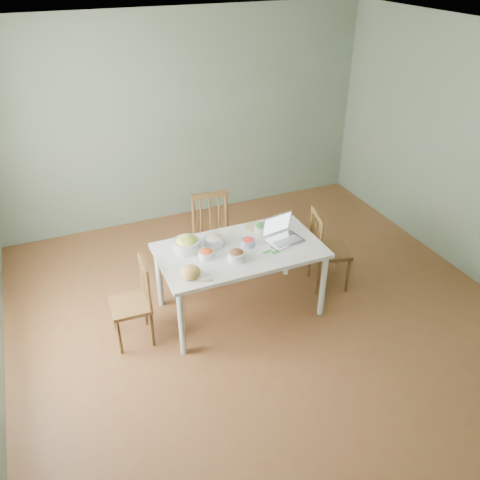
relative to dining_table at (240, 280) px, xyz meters
name	(u,v)px	position (x,y,z in m)	size (l,w,h in m)	color
floor	(264,316)	(0.18, -0.20, -0.38)	(5.00, 5.00, 0.00)	brown
ceiling	(272,40)	(0.18, -0.20, 2.32)	(5.00, 5.00, 0.00)	white
wall_back	(184,120)	(0.18, 2.30, 0.97)	(5.00, 0.00, 2.70)	slate
wall_right	(478,158)	(2.68, -0.20, 0.97)	(0.00, 5.00, 2.70)	slate
dining_table	(240,280)	(0.00, 0.00, 0.00)	(1.61, 0.91, 0.75)	white
chair_far	(215,240)	(-0.03, 0.66, 0.12)	(0.44, 0.42, 0.99)	#513718
chair_left	(130,303)	(-1.13, -0.01, 0.06)	(0.38, 0.36, 0.87)	#513718
chair_right	(330,249)	(1.08, 0.04, 0.08)	(0.41, 0.39, 0.92)	#513718
bread_boule	(190,272)	(-0.60, -0.28, 0.44)	(0.18, 0.18, 0.12)	gold
butter_stick	(207,280)	(-0.48, -0.38, 0.39)	(0.12, 0.03, 0.03)	beige
bowl_squash	(187,244)	(-0.49, 0.17, 0.45)	(0.27, 0.27, 0.15)	tan
bowl_carrot	(206,254)	(-0.36, -0.02, 0.42)	(0.16, 0.16, 0.09)	#D54C1C
bowl_onion	(214,240)	(-0.21, 0.17, 0.43)	(0.20, 0.20, 0.11)	beige
bowl_mushroom	(236,255)	(-0.11, -0.17, 0.43)	(0.17, 0.17, 0.11)	#432D1A
bowl_redpep	(248,242)	(0.10, 0.02, 0.42)	(0.14, 0.14, 0.08)	red
bowl_broccoli	(262,228)	(0.34, 0.22, 0.42)	(0.15, 0.15, 0.09)	#1B551B
flatbread	(254,226)	(0.30, 0.33, 0.39)	(0.20, 0.20, 0.02)	#CFBD88
basil_bunch	(270,250)	(0.25, -0.16, 0.39)	(0.19, 0.19, 0.02)	#0E5F15
laptop	(285,230)	(0.47, -0.04, 0.50)	(0.35, 0.29, 0.25)	silver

